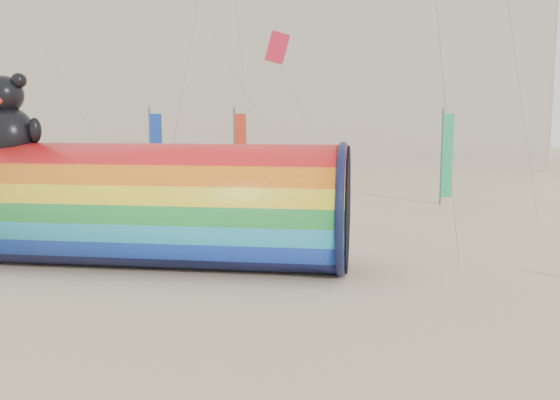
# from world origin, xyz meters

# --- Properties ---
(ground) EXTENTS (160.00, 160.00, 0.00)m
(ground) POSITION_xyz_m (0.00, 0.00, 0.00)
(ground) COLOR #CCB58C
(ground) RESTS_ON ground
(hotel_building) EXTENTS (60.40, 15.40, 20.60)m
(hotel_building) POSITION_xyz_m (-12.00, 45.95, 10.31)
(hotel_building) COLOR #B7AD99
(hotel_building) RESTS_ON ground
(windsock_assembly) EXTENTS (13.66, 4.16, 6.30)m
(windsock_assembly) POSITION_xyz_m (-4.41, 2.67, 2.09)
(windsock_assembly) COLOR red
(windsock_assembly) RESTS_ON ground
(festival_banners) EXTENTS (14.83, 6.14, 5.20)m
(festival_banners) POSITION_xyz_m (-1.04, 14.70, 2.64)
(festival_banners) COLOR #59595E
(festival_banners) RESTS_ON ground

